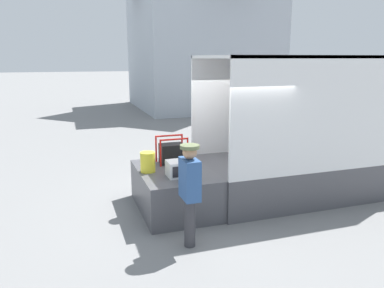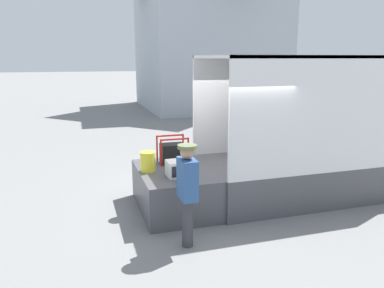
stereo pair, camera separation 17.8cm
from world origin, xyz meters
name	(u,v)px [view 1 (the left image)]	position (x,y,z in m)	size (l,w,h in m)	color
ground_plane	(207,204)	(0.00, 0.00, 0.00)	(160.00, 160.00, 0.00)	gray
box_truck	(352,149)	(3.61, 0.00, 0.90)	(6.28, 2.12, 3.03)	#B2B2B7
tailgate_deck	(175,189)	(-0.71, 0.00, 0.41)	(1.41, 2.02, 0.81)	#4C4C51
microwave	(181,168)	(-0.69, -0.41, 0.96)	(0.54, 0.40, 0.30)	white
portable_generator	(172,153)	(-0.60, 0.52, 1.03)	(0.61, 0.43, 0.57)	black
orange_bucket	(148,162)	(-1.23, 0.05, 1.01)	(0.29, 0.29, 0.39)	yellow
worker_person	(190,185)	(-0.90, -1.57, 1.03)	(0.30, 0.44, 1.69)	#38383D
house_backdrop	(200,30)	(5.23, 15.02, 4.59)	(7.88, 8.05, 9.00)	#A8B2BC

